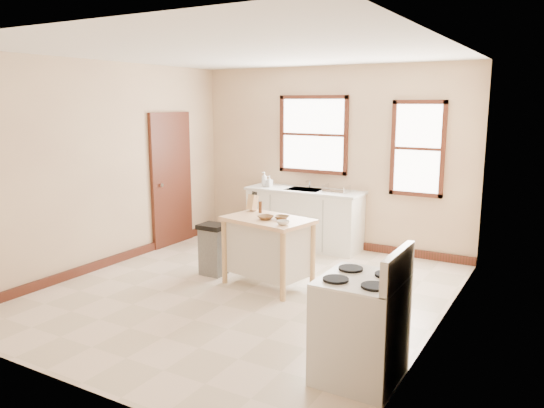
{
  "coord_description": "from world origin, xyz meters",
  "views": [
    {
      "loc": [
        3.32,
        -5.1,
        2.25
      ],
      "look_at": [
        0.15,
        0.4,
        1.03
      ],
      "focal_mm": 35.0,
      "sensor_mm": 36.0,
      "label": 1
    }
  ],
  "objects_px": {
    "soap_bottle_b": "(269,181)",
    "knife_block": "(252,203)",
    "soap_bottle_a": "(264,179)",
    "bowl_c": "(283,223)",
    "dish_rack": "(336,189)",
    "bowl_a": "(265,217)",
    "gas_stove": "(361,313)",
    "pepper_grinder": "(260,207)",
    "bowl_b": "(282,218)",
    "trash_bin": "(213,249)",
    "kitchen_island": "(268,252)"
  },
  "relations": [
    {
      "from": "bowl_b",
      "to": "gas_stove",
      "type": "xyz_separation_m",
      "value": [
        1.61,
        -1.59,
        -0.32
      ]
    },
    {
      "from": "gas_stove",
      "to": "soap_bottle_b",
      "type": "bearing_deg",
      "value": 130.07
    },
    {
      "from": "dish_rack",
      "to": "bowl_b",
      "type": "height_order",
      "value": "dish_rack"
    },
    {
      "from": "soap_bottle_b",
      "to": "pepper_grinder",
      "type": "relative_size",
      "value": 1.19
    },
    {
      "from": "bowl_a",
      "to": "soap_bottle_a",
      "type": "bearing_deg",
      "value": 121.18
    },
    {
      "from": "soap_bottle_a",
      "to": "dish_rack",
      "type": "xyz_separation_m",
      "value": [
        1.22,
        0.06,
        -0.07
      ]
    },
    {
      "from": "soap_bottle_b",
      "to": "bowl_a",
      "type": "relative_size",
      "value": 0.95
    },
    {
      "from": "knife_block",
      "to": "gas_stove",
      "type": "distance_m",
      "value": 2.9
    },
    {
      "from": "kitchen_island",
      "to": "knife_block",
      "type": "relative_size",
      "value": 5.26
    },
    {
      "from": "kitchen_island",
      "to": "pepper_grinder",
      "type": "relative_size",
      "value": 7.02
    },
    {
      "from": "bowl_a",
      "to": "soap_bottle_b",
      "type": "bearing_deg",
      "value": 118.99
    },
    {
      "from": "kitchen_island",
      "to": "bowl_b",
      "type": "xyz_separation_m",
      "value": [
        0.18,
        0.02,
        0.45
      ]
    },
    {
      "from": "pepper_grinder",
      "to": "gas_stove",
      "type": "height_order",
      "value": "gas_stove"
    },
    {
      "from": "kitchen_island",
      "to": "dish_rack",
      "type": "bearing_deg",
      "value": 97.32
    },
    {
      "from": "bowl_c",
      "to": "trash_bin",
      "type": "xyz_separation_m",
      "value": [
        -1.17,
        0.23,
        -0.54
      ]
    },
    {
      "from": "kitchen_island",
      "to": "pepper_grinder",
      "type": "bearing_deg",
      "value": 148.42
    },
    {
      "from": "bowl_b",
      "to": "bowl_a",
      "type": "bearing_deg",
      "value": -151.13
    },
    {
      "from": "bowl_a",
      "to": "bowl_b",
      "type": "distance_m",
      "value": 0.2
    },
    {
      "from": "soap_bottle_b",
      "to": "kitchen_island",
      "type": "bearing_deg",
      "value": -46.83
    },
    {
      "from": "kitchen_island",
      "to": "bowl_c",
      "type": "relative_size",
      "value": 7.08
    },
    {
      "from": "soap_bottle_b",
      "to": "bowl_c",
      "type": "distance_m",
      "value": 2.4
    },
    {
      "from": "bowl_c",
      "to": "trash_bin",
      "type": "bearing_deg",
      "value": 168.89
    },
    {
      "from": "knife_block",
      "to": "gas_stove",
      "type": "xyz_separation_m",
      "value": [
        2.2,
        -1.85,
        -0.39
      ]
    },
    {
      "from": "bowl_c",
      "to": "gas_stove",
      "type": "distance_m",
      "value": 2.02
    },
    {
      "from": "soap_bottle_b",
      "to": "bowl_b",
      "type": "bearing_deg",
      "value": -42.26
    },
    {
      "from": "soap_bottle_a",
      "to": "knife_block",
      "type": "xyz_separation_m",
      "value": [
        0.72,
        -1.5,
        -0.08
      ]
    },
    {
      "from": "soap_bottle_b",
      "to": "knife_block",
      "type": "distance_m",
      "value": 1.61
    },
    {
      "from": "trash_bin",
      "to": "soap_bottle_a",
      "type": "bearing_deg",
      "value": 98.9
    },
    {
      "from": "soap_bottle_b",
      "to": "kitchen_island",
      "type": "height_order",
      "value": "soap_bottle_b"
    },
    {
      "from": "bowl_c",
      "to": "bowl_a",
      "type": "bearing_deg",
      "value": 155.73
    },
    {
      "from": "dish_rack",
      "to": "bowl_c",
      "type": "xyz_separation_m",
      "value": [
        0.22,
        -2.06,
        -0.08
      ]
    },
    {
      "from": "bowl_b",
      "to": "bowl_c",
      "type": "distance_m",
      "value": 0.28
    },
    {
      "from": "soap_bottle_a",
      "to": "kitchen_island",
      "type": "distance_m",
      "value": 2.19
    },
    {
      "from": "dish_rack",
      "to": "bowl_b",
      "type": "xyz_separation_m",
      "value": [
        0.07,
        -1.82,
        -0.08
      ]
    },
    {
      "from": "kitchen_island",
      "to": "trash_bin",
      "type": "xyz_separation_m",
      "value": [
        -0.84,
        0.01,
        -0.09
      ]
    },
    {
      "from": "soap_bottle_b",
      "to": "bowl_a",
      "type": "xyz_separation_m",
      "value": [
        1.02,
        -1.85,
        -0.13
      ]
    },
    {
      "from": "pepper_grinder",
      "to": "bowl_b",
      "type": "height_order",
      "value": "pepper_grinder"
    },
    {
      "from": "pepper_grinder",
      "to": "bowl_b",
      "type": "relative_size",
      "value": 0.83
    },
    {
      "from": "kitchen_island",
      "to": "knife_block",
      "type": "bearing_deg",
      "value": 155.33
    },
    {
      "from": "bowl_c",
      "to": "trash_bin",
      "type": "distance_m",
      "value": 1.31
    },
    {
      "from": "knife_block",
      "to": "gas_stove",
      "type": "relative_size",
      "value": 0.18
    },
    {
      "from": "soap_bottle_b",
      "to": "dish_rack",
      "type": "relative_size",
      "value": 0.48
    },
    {
      "from": "soap_bottle_a",
      "to": "bowl_a",
      "type": "xyz_separation_m",
      "value": [
        1.12,
        -1.86,
        -0.15
      ]
    },
    {
      "from": "trash_bin",
      "to": "gas_stove",
      "type": "relative_size",
      "value": 0.6
    },
    {
      "from": "soap_bottle_b",
      "to": "knife_block",
      "type": "bearing_deg",
      "value": -54.15
    },
    {
      "from": "knife_block",
      "to": "bowl_b",
      "type": "xyz_separation_m",
      "value": [
        0.58,
        -0.26,
        -0.08
      ]
    },
    {
      "from": "kitchen_island",
      "to": "bowl_b",
      "type": "bearing_deg",
      "value": 17.28
    },
    {
      "from": "soap_bottle_a",
      "to": "bowl_c",
      "type": "relative_size",
      "value": 1.59
    },
    {
      "from": "dish_rack",
      "to": "trash_bin",
      "type": "bearing_deg",
      "value": -139.42
    },
    {
      "from": "knife_block",
      "to": "trash_bin",
      "type": "distance_m",
      "value": 0.81
    }
  ]
}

